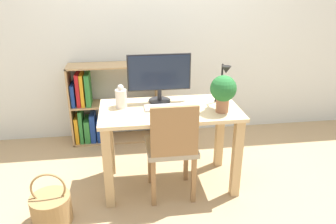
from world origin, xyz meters
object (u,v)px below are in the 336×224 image
object	(u,v)px
monitor	(159,75)
desk_lamp	(224,80)
bookshelf	(99,108)
basket	(51,208)
chair	(172,146)
vase	(121,98)
keyboard	(164,107)
potted_plant	(223,90)

from	to	relation	value
monitor	desk_lamp	world-z (taller)	monitor
desk_lamp	bookshelf	xyz separation A→B (m)	(-1.11, 0.89, -0.54)
desk_lamp	basket	distance (m)	1.68
desk_lamp	chair	world-z (taller)	desk_lamp
vase	desk_lamp	xyz separation A→B (m)	(0.85, -0.03, 0.12)
desk_lamp	chair	bearing A→B (deg)	-152.42
keyboard	desk_lamp	size ratio (longest dim) A/B	0.96
monitor	chair	world-z (taller)	monitor
monitor	potted_plant	bearing A→B (deg)	-33.01
bookshelf	basket	world-z (taller)	bookshelf
monitor	vase	world-z (taller)	monitor
bookshelf	potted_plant	bearing A→B (deg)	-45.40
keyboard	potted_plant	xyz separation A→B (m)	(0.45, -0.14, 0.17)
desk_lamp	basket	world-z (taller)	desk_lamp
desk_lamp	potted_plant	size ratio (longest dim) A/B	1.12
keyboard	vase	size ratio (longest dim) A/B	1.64
chair	basket	world-z (taller)	chair
vase	potted_plant	size ratio (longest dim) A/B	0.66
vase	potted_plant	bearing A→B (deg)	-14.70
desk_lamp	bookshelf	world-z (taller)	desk_lamp
monitor	basket	size ratio (longest dim) A/B	1.27
bookshelf	desk_lamp	bearing A→B (deg)	-38.55
monitor	desk_lamp	bearing A→B (deg)	-13.00
potted_plant	basket	size ratio (longest dim) A/B	0.71
chair	basket	xyz separation A→B (m)	(-0.94, -0.18, -0.36)
chair	bookshelf	xyz separation A→B (m)	(-0.64, 1.13, -0.09)
desk_lamp	bookshelf	distance (m)	1.52
vase	basket	world-z (taller)	vase
monitor	basket	bearing A→B (deg)	-148.12
monitor	bookshelf	world-z (taller)	monitor
basket	desk_lamp	bearing A→B (deg)	16.93
desk_lamp	bookshelf	size ratio (longest dim) A/B	0.35
monitor	keyboard	bearing A→B (deg)	-83.27
potted_plant	bookshelf	xyz separation A→B (m)	(-1.05, 1.07, -0.51)
chair	basket	bearing A→B (deg)	-173.14
monitor	bookshelf	size ratio (longest dim) A/B	0.57
basket	keyboard	bearing A→B (deg)	22.93
desk_lamp	basket	size ratio (longest dim) A/B	0.80
keyboard	vase	distance (m)	0.36
basket	monitor	bearing A→B (deg)	31.88
potted_plant	basket	bearing A→B (deg)	-169.63
monitor	vase	distance (m)	0.37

